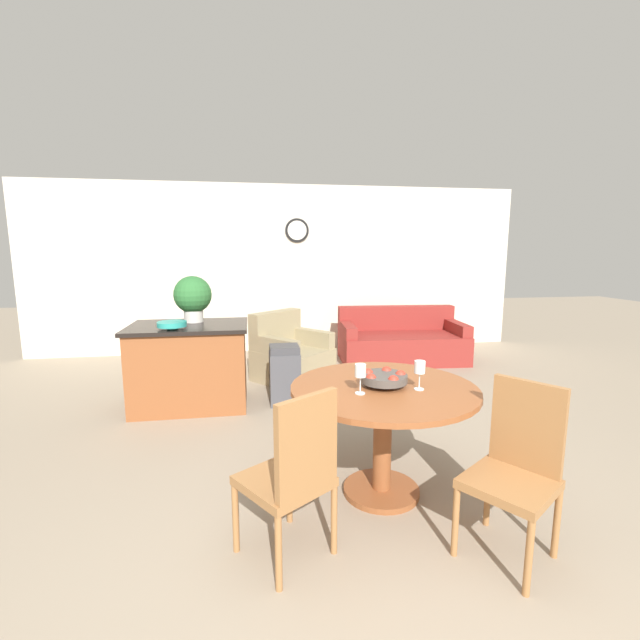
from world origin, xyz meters
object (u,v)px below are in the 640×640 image
Objects in this scene: kitchen_island at (190,365)px; teal_bowl at (172,324)px; fruit_bowl at (384,378)px; trash_bin at (285,375)px; armchair at (291,357)px; potted_plant at (193,296)px; wine_glass_right at (420,368)px; dining_chair_near_right at (516,463)px; dining_chair_near_left at (293,471)px; dining_table at (383,411)px; couch at (401,342)px; wine_glass_left at (360,372)px.

teal_bowl is (-0.12, -0.23, 0.49)m from kitchen_island.
fruit_bowl is 2.51m from kitchen_island.
trash_bin is 0.57× the size of armchair.
kitchen_island reaches higher than trash_bin.
potted_plant is at bearing 166.74° from armchair.
wine_glass_right is 0.17× the size of armchair.
dining_chair_near_right is 3.37× the size of teal_bowl.
potted_plant is 0.78× the size of trash_bin.
potted_plant is (-0.81, 2.68, 0.65)m from dining_chair_near_left.
dining_table is 1.96m from trash_bin.
kitchen_island is 3.26m from couch.
wine_glass_left is at bearing -109.67° from couch.
kitchen_island is 0.55m from teal_bowl.
couch is (1.38, 3.45, -0.55)m from fruit_bowl.
fruit_bowl is 1.62× the size of wine_glass_right.
wine_glass_right is 2.97m from armchair.
dining_table is 0.23m from fruit_bowl.
armchair is at bearing 34.12° from kitchen_island.
dining_chair_near_left is 0.91m from fruit_bowl.
wine_glass_right is at bearing -53.21° from potted_plant.
teal_bowl reaches higher than fruit_bowl.
potted_plant is (0.16, 0.40, 0.23)m from teal_bowl.
wine_glass_left is at bearing 19.73° from dining_chair_near_right.
dining_table is at bearing -81.30° from fruit_bowl.
dining_chair_near_left is at bearing -66.84° from teal_bowl.
couch is at bearing -45.70° from dining_chair_near_right.
potted_plant is (0.04, 0.17, 0.72)m from kitchen_island.
kitchen_island is 1.39m from armchair.
dining_table is at bearing 152.42° from wine_glass_right.
dining_chair_near_left is 2.43m from trash_bin.
dining_chair_near_left is (-0.66, -0.54, -0.08)m from dining_table.
dining_chair_near_left is at bearing -140.49° from fruit_bowl.
teal_bowl is 0.44× the size of trash_bin.
wine_glass_right is (0.40, 0.02, 0.00)m from wine_glass_left.
fruit_bowl is at bearing -124.34° from armchair.
potted_plant reaches higher than armchair.
trash_bin is at bearing 105.28° from dining_table.
potted_plant is 0.26× the size of couch.
dining_table is 1.02× the size of kitchen_island.
dining_chair_near_right reaches higher than armchair.
dining_chair_near_left is 5.01× the size of wine_glass_right.
dining_table is 2.48× the size of potted_plant.
dining_table is 1.30× the size of dining_chair_near_right.
wine_glass_left and teal_bowl have the same top height.
fruit_bowl is 1.09× the size of teal_bowl.
wine_glass_right is at bearing -104.22° from couch.
potted_plant reaches higher than kitchen_island.
fruit_bowl is 1.62× the size of wine_glass_left.
kitchen_island is (-1.51, 1.96, -0.15)m from dining_table.
dining_table is at bearing -46.67° from teal_bowl.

